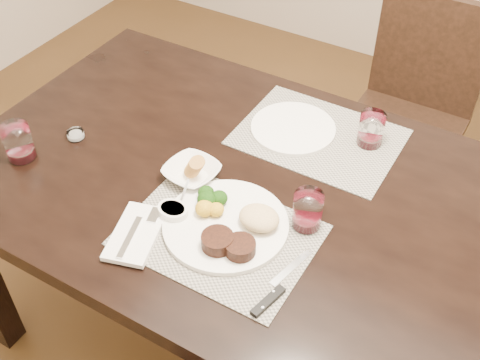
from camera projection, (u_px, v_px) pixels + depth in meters
The scene contains 14 objects.
dining_table at pixel (310, 231), 1.60m from camera, with size 2.00×1.00×0.75m.
chair_far at pixel (413, 104), 2.30m from camera, with size 0.42×0.42×0.90m.
placemat_near at pixel (219, 235), 1.48m from camera, with size 0.46×0.34×0.00m, color gray.
placemat_far at pixel (318, 137), 1.76m from camera, with size 0.46×0.34×0.00m, color gray.
dinner_plate at pixel (230, 225), 1.48m from camera, with size 0.31×0.31×0.06m.
napkin_fork at pixel (136, 233), 1.47m from camera, with size 0.16×0.21×0.02m.
steak_knife at pixel (274, 293), 1.34m from camera, with size 0.05×0.23×0.01m.
cracker_bowl at pixel (192, 172), 1.62m from camera, with size 0.16×0.16×0.06m.
sauce_ramekin at pixel (173, 212), 1.51m from camera, with size 0.08×0.12×0.06m.
wine_glass_near at pixel (308, 212), 1.47m from camera, with size 0.07×0.07×0.10m.
far_plate at pixel (293, 128), 1.78m from camera, with size 0.25×0.25×0.01m, color white.
wine_glass_far at pixel (371, 131), 1.71m from camera, with size 0.07×0.07×0.10m.
wine_glass_side at pixel (19, 144), 1.67m from camera, with size 0.08×0.08×0.11m.
salt_cellar at pixel (76, 135), 1.75m from camera, with size 0.05×0.05×0.02m.
Camera 1 is at (0.39, -1.02, 1.86)m, focal length 45.00 mm.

